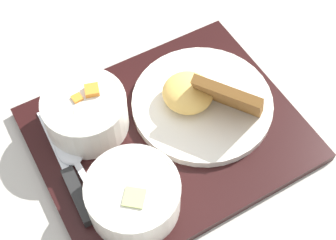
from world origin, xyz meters
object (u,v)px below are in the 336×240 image
(plate_main, at_px, (203,100))
(bowl_salad, at_px, (86,111))
(bowl_soup, at_px, (133,195))
(spoon, at_px, (75,160))
(knife, at_px, (75,188))

(plate_main, bearing_deg, bowl_salad, 153.87)
(bowl_soup, bearing_deg, bowl_salad, 82.75)
(plate_main, relative_size, spoon, 1.38)
(bowl_salad, height_order, spoon, bowl_salad)
(plate_main, relative_size, knife, 1.07)
(bowl_soup, bearing_deg, plate_main, 22.14)
(plate_main, xyz_separation_m, knife, (-0.23, -0.01, -0.01))
(bowl_soup, xyz_separation_m, knife, (-0.05, 0.07, -0.02))
(bowl_salad, distance_m, plate_main, 0.17)
(bowl_salad, relative_size, knife, 0.60)
(knife, bearing_deg, bowl_soup, -132.37)
(bowl_soup, xyz_separation_m, plate_main, (0.17, 0.07, -0.02))
(bowl_salad, relative_size, spoon, 0.78)
(plate_main, bearing_deg, spoon, 170.48)
(bowl_salad, bearing_deg, knife, -131.11)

